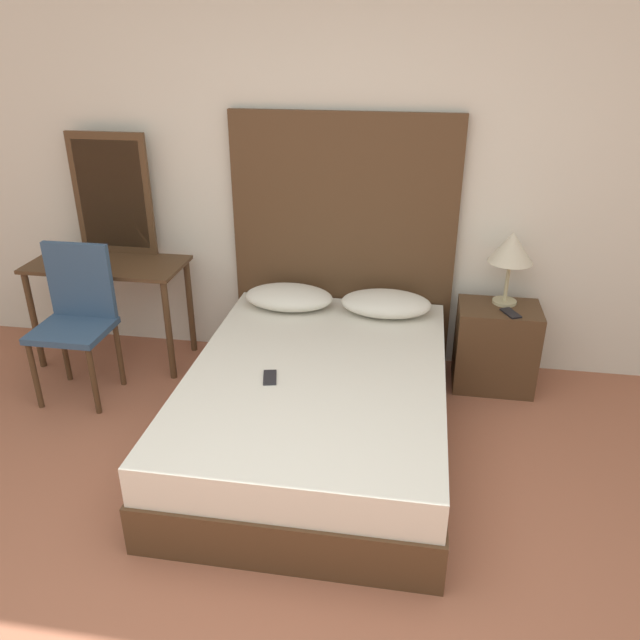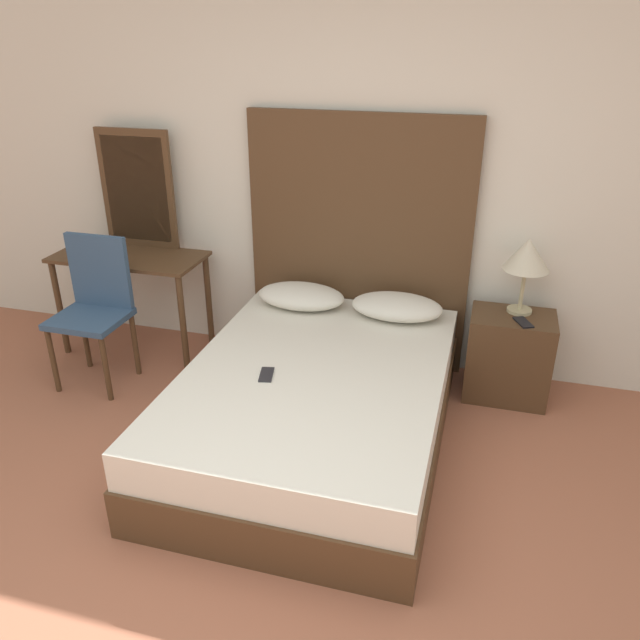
{
  "view_description": "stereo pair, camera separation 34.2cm",
  "coord_description": "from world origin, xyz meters",
  "px_view_note": "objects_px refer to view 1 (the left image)",
  "views": [
    {
      "loc": [
        0.5,
        -1.54,
        2.19
      ],
      "look_at": [
        -0.0,
        1.52,
        0.72
      ],
      "focal_mm": 35.0,
      "sensor_mm": 36.0,
      "label": 1
    },
    {
      "loc": [
        0.84,
        -1.46,
        2.19
      ],
      "look_at": [
        -0.0,
        1.52,
        0.72
      ],
      "focal_mm": 35.0,
      "sensor_mm": 36.0,
      "label": 2
    }
  ],
  "objects_px": {
    "bed": "(317,405)",
    "vanity_desk": "(109,279)",
    "phone_on_bed": "(270,377)",
    "nightstand": "(495,347)",
    "table_lamp": "(512,249)",
    "phone_on_nightstand": "(511,313)",
    "chair": "(77,312)"
  },
  "relations": [
    {
      "from": "nightstand",
      "to": "table_lamp",
      "type": "distance_m",
      "value": 0.65
    },
    {
      "from": "bed",
      "to": "nightstand",
      "type": "bearing_deg",
      "value": 37.36
    },
    {
      "from": "vanity_desk",
      "to": "chair",
      "type": "relative_size",
      "value": 1.07
    },
    {
      "from": "phone_on_nightstand",
      "to": "chair",
      "type": "xyz_separation_m",
      "value": [
        -2.69,
        -0.4,
        -0.01
      ]
    },
    {
      "from": "nightstand",
      "to": "vanity_desk",
      "type": "bearing_deg",
      "value": -178.74
    },
    {
      "from": "bed",
      "to": "nightstand",
      "type": "xyz_separation_m",
      "value": [
        1.05,
        0.8,
        0.05
      ]
    },
    {
      "from": "phone_on_nightstand",
      "to": "vanity_desk",
      "type": "height_order",
      "value": "vanity_desk"
    },
    {
      "from": "bed",
      "to": "table_lamp",
      "type": "distance_m",
      "value": 1.55
    },
    {
      "from": "nightstand",
      "to": "vanity_desk",
      "type": "xyz_separation_m",
      "value": [
        -2.63,
        -0.06,
        0.33
      ]
    },
    {
      "from": "phone_on_bed",
      "to": "vanity_desk",
      "type": "xyz_separation_m",
      "value": [
        -1.34,
        0.89,
        0.13
      ]
    },
    {
      "from": "phone_on_bed",
      "to": "chair",
      "type": "xyz_separation_m",
      "value": [
        -1.35,
        0.45,
        0.08
      ]
    },
    {
      "from": "bed",
      "to": "vanity_desk",
      "type": "bearing_deg",
      "value": 154.77
    },
    {
      "from": "table_lamp",
      "to": "chair",
      "type": "xyz_separation_m",
      "value": [
        -2.66,
        -0.56,
        -0.37
      ]
    },
    {
      "from": "nightstand",
      "to": "bed",
      "type": "bearing_deg",
      "value": -142.64
    },
    {
      "from": "table_lamp",
      "to": "phone_on_bed",
      "type": "bearing_deg",
      "value": -142.13
    },
    {
      "from": "bed",
      "to": "table_lamp",
      "type": "xyz_separation_m",
      "value": [
        1.08,
        0.87,
        0.7
      ]
    },
    {
      "from": "phone_on_bed",
      "to": "phone_on_nightstand",
      "type": "bearing_deg",
      "value": 32.64
    },
    {
      "from": "phone_on_bed",
      "to": "phone_on_nightstand",
      "type": "height_order",
      "value": "phone_on_nightstand"
    },
    {
      "from": "chair",
      "to": "phone_on_nightstand",
      "type": "bearing_deg",
      "value": 8.46
    },
    {
      "from": "bed",
      "to": "nightstand",
      "type": "distance_m",
      "value": 1.32
    },
    {
      "from": "phone_on_nightstand",
      "to": "nightstand",
      "type": "bearing_deg",
      "value": 119.23
    },
    {
      "from": "bed",
      "to": "chair",
      "type": "height_order",
      "value": "chair"
    },
    {
      "from": "nightstand",
      "to": "vanity_desk",
      "type": "height_order",
      "value": "vanity_desk"
    },
    {
      "from": "nightstand",
      "to": "phone_on_bed",
      "type": "bearing_deg",
      "value": -143.59
    },
    {
      "from": "bed",
      "to": "phone_on_nightstand",
      "type": "xyz_separation_m",
      "value": [
        1.1,
        0.71,
        0.34
      ]
    },
    {
      "from": "phone_on_bed",
      "to": "nightstand",
      "type": "distance_m",
      "value": 1.6
    },
    {
      "from": "chair",
      "to": "table_lamp",
      "type": "bearing_deg",
      "value": 11.97
    },
    {
      "from": "bed",
      "to": "phone_on_bed",
      "type": "distance_m",
      "value": 0.37
    },
    {
      "from": "bed",
      "to": "vanity_desk",
      "type": "relative_size",
      "value": 1.92
    },
    {
      "from": "phone_on_nightstand",
      "to": "vanity_desk",
      "type": "bearing_deg",
      "value": 179.28
    },
    {
      "from": "bed",
      "to": "phone_on_nightstand",
      "type": "distance_m",
      "value": 1.35
    },
    {
      "from": "nightstand",
      "to": "chair",
      "type": "bearing_deg",
      "value": -169.44
    }
  ]
}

